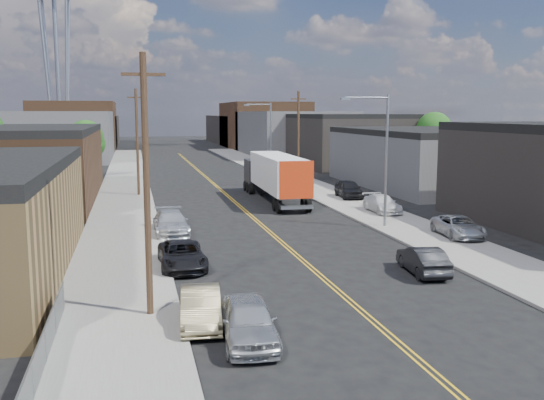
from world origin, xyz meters
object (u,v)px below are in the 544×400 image
car_right_lot_a (458,226)px  semi_truck (273,174)px  car_left_d (171,223)px  car_right_lot_b (382,204)px  car_left_a (248,321)px  car_left_b (201,307)px  car_left_c (182,255)px  car_right_oncoming (423,260)px  car_right_lot_c (349,189)px

car_right_lot_a → semi_truck: bearing=117.4°
car_left_d → car_right_lot_a: 18.22m
car_left_d → car_right_lot_b: (16.51, 4.41, 0.04)m
car_left_a → car_left_b: (-1.40, 2.10, -0.09)m
car_left_d → car_right_lot_b: size_ratio=1.16×
car_left_a → car_right_lot_b: bearing=61.8°
semi_truck → car_right_lot_b: (6.57, -9.01, -1.56)m
car_left_b → car_right_lot_b: (16.51, 21.71, 0.12)m
car_left_d → car_right_lot_a: car_left_d is taller
car_left_c → car_right_oncoming: car_right_oncoming is taller
car_right_oncoming → car_right_lot_c: 25.74m
car_left_d → car_right_lot_a: bearing=-18.3°
car_left_b → car_right_lot_c: (16.80, 29.95, 0.26)m
car_left_d → car_left_c: bearing=-91.0°
semi_truck → car_right_lot_c: semi_truck is taller
car_left_a → car_left_b: car_left_a is taller
car_left_c → car_right_lot_a: bearing=10.3°
semi_truck → car_right_lot_c: size_ratio=3.41×
semi_truck → car_left_a: bearing=-103.2°
car_right_lot_a → car_right_lot_c: (-0.60, 18.06, 0.15)m
car_left_b → car_left_d: bearing=95.2°
car_left_a → car_right_lot_a: bearing=45.3°
car_right_oncoming → car_left_a: bearing=41.1°
semi_truck → car_right_lot_b: size_ratio=3.51×
car_left_c → car_left_b: bearing=-90.8°
car_left_d → car_left_a: bearing=-86.9°
car_left_d → car_right_oncoming: bearing=-48.7°
car_left_c → car_right_lot_b: (16.51, 13.25, 0.13)m
car_left_b → car_right_lot_b: size_ratio=0.92×
car_left_b → car_right_oncoming: car_left_b is taller
car_left_c → car_right_lot_b: bearing=38.0°
car_left_a → car_right_lot_a: size_ratio=0.98×
car_right_oncoming → car_right_lot_a: size_ratio=0.89×
semi_truck → car_left_b: (-9.94, -30.72, -1.68)m
car_right_lot_c → car_left_d: bearing=-137.9°
car_right_oncoming → car_right_lot_a: car_right_lot_a is taller
car_left_c → car_right_lot_b: size_ratio=1.07×
semi_truck → car_right_lot_b: semi_truck is taller
car_right_lot_a → car_left_a: bearing=-133.0°
car_left_b → car_right_lot_a: (17.40, 11.89, 0.11)m
car_right_oncoming → semi_truck: bearing=-80.2°
car_left_a → car_left_b: bearing=127.9°
car_left_a → car_right_lot_c: 35.56m
car_right_oncoming → car_left_c: bearing=-11.3°
car_left_a → car_right_lot_b: (15.11, 23.81, 0.04)m
car_right_oncoming → car_right_lot_b: car_right_lot_b is taller
semi_truck → car_right_oncoming: size_ratio=3.86×
car_left_a → car_right_lot_c: bearing=68.5°
car_left_a → semi_truck: bearing=79.6°
car_right_lot_b → car_right_lot_c: bearing=87.9°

